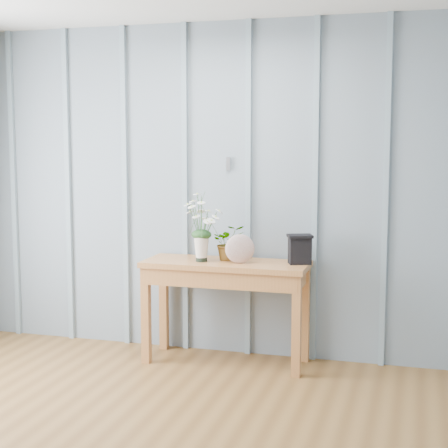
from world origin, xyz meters
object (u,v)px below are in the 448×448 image
(daisy_vase, at_px, (201,218))
(felt_disc_vessel, at_px, (240,249))
(carved_box, at_px, (300,249))
(sideboard, at_px, (226,277))

(daisy_vase, distance_m, felt_disc_vessel, 0.36)
(daisy_vase, xyz_separation_m, carved_box, (0.70, 0.10, -0.21))
(sideboard, relative_size, carved_box, 5.73)
(sideboard, xyz_separation_m, carved_box, (0.53, 0.05, 0.22))
(carved_box, bearing_deg, sideboard, -174.20)
(daisy_vase, distance_m, carved_box, 0.74)
(felt_disc_vessel, bearing_deg, sideboard, 136.76)
(daisy_vase, bearing_deg, carved_box, 8.24)
(felt_disc_vessel, relative_size, carved_box, 1.01)
(sideboard, height_order, daisy_vase, daisy_vase)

